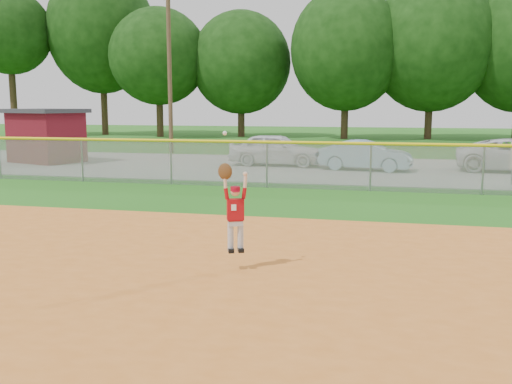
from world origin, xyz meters
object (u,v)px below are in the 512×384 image
Objects in this scene: car_blue at (365,155)px; ballplayer at (234,208)px; car_white_a at (277,149)px; utility_shed at (46,135)px.

car_blue is 15.04m from ballplayer.
ballplayer is (2.34, -15.90, 0.32)m from car_white_a.
utility_shed reaches higher than car_white_a.
utility_shed is (-10.73, -0.93, 0.54)m from car_white_a.
utility_shed is at bearing 131.13° from ballplayer.
car_white_a is 2.12× the size of ballplayer.
car_blue is at bearing -0.07° from utility_shed.
ballplayer reaches higher than car_blue.
ballplayer is (13.07, -14.97, -0.21)m from utility_shed.
car_white_a is 1.04× the size of utility_shed.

